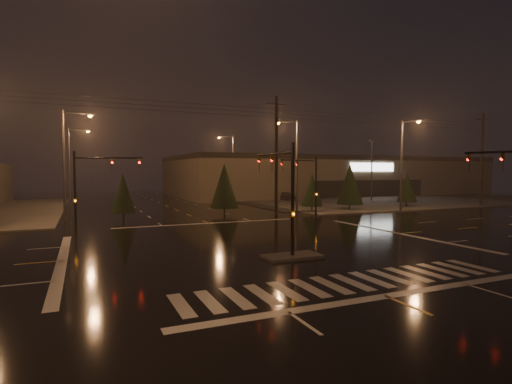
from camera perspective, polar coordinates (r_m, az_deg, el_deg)
ground at (r=24.68m, az=0.70°, el=-7.54°), size 140.00×140.00×0.00m
sidewalk_ne at (r=65.83m, az=13.92°, el=-0.97°), size 36.00×36.00×0.12m
median_island at (r=21.15m, az=5.21°, el=-9.13°), size 3.00×1.60×0.15m
crosswalk at (r=17.08m, az=13.49°, el=-12.40°), size 15.00×2.60×0.01m
stop_bar_near at (r=15.60m, az=18.05°, el=-13.96°), size 16.00×0.50×0.01m
stop_bar_far at (r=34.88m, az=-6.75°, el=-4.45°), size 16.00×0.50×0.01m
parking_lot at (r=67.48m, az=18.33°, el=-0.96°), size 50.00×24.00×0.08m
retail_building at (r=81.61m, az=9.92°, el=2.48°), size 60.20×28.30×7.20m
signal_mast_median at (r=21.51m, az=4.07°, el=0.96°), size 0.25×4.59×6.00m
signal_mast_ne at (r=37.68m, az=7.58°, el=1.87°), size 4.84×1.86×6.00m
signal_mast_nw at (r=32.27m, az=-22.71°, el=1.48°), size 4.84×1.86×6.00m
streetlight_1 at (r=40.16m, az=-25.34°, el=4.55°), size 2.77×0.32×10.00m
streetlight_2 at (r=56.15m, az=-24.83°, el=4.04°), size 2.77×0.32×10.00m
streetlight_3 at (r=43.61m, az=5.51°, el=4.68°), size 2.77×0.32×10.00m
streetlight_4 at (r=61.86m, az=-3.54°, el=4.19°), size 2.77×0.32×10.00m
streetlight_6 at (r=46.18m, az=20.35°, el=4.41°), size 0.32×2.77×10.00m
utility_pole_1 at (r=40.37m, az=2.92°, el=5.29°), size 2.20×0.32×12.00m
utility_pole_2 at (r=60.06m, az=29.56°, el=4.15°), size 2.20×0.32×12.00m
conifer_0 at (r=44.26m, az=8.01°, el=0.34°), size 2.28×2.28×4.27m
conifer_1 at (r=47.37m, az=13.24°, el=1.12°), size 2.99×2.99×5.37m
conifer_2 at (r=52.85m, az=20.75°, el=0.67°), size 2.37×2.37×4.40m
conifer_3 at (r=38.41m, az=-18.47°, el=-0.18°), size 2.30×2.30×4.29m
conifer_4 at (r=41.46m, az=-4.55°, el=0.90°), size 2.95×2.95×5.32m
car_parked at (r=60.85m, az=4.31°, el=-0.60°), size 2.08×4.30×1.41m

